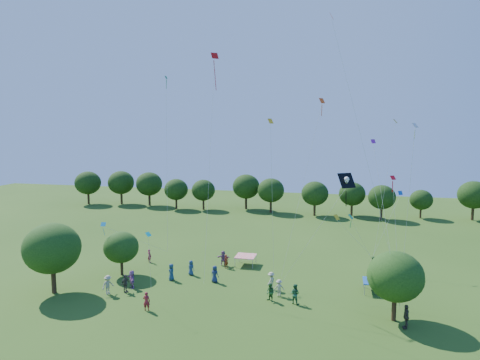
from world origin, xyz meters
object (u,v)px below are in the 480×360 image
Objects in this scene: near_tree_west at (52,248)px; near_tree_east at (395,276)px; near_tree_north at (121,247)px; tent_blue at (375,282)px; pirate_kite at (345,182)px; red_high_kite at (213,94)px; tent_red_stripe at (246,256)px.

near_tree_west is 1.17× the size of near_tree_east.
near_tree_north is 2.11× the size of tent_blue.
near_tree_north is (3.78, 5.93, -1.31)m from near_tree_west.
near_tree_north is 0.82× the size of near_tree_east.
near_tree_north is 0.43× the size of pirate_kite.
near_tree_east reaches higher than near_tree_north.
pirate_kite is at bearing -2.91° from near_tree_west.
tent_blue is 0.10× the size of red_high_kite.
pirate_kite is at bearing -35.84° from red_high_kite.
near_tree_east is (26.60, -4.83, 0.67)m from near_tree_north.
pirate_kite reaches higher than near_tree_west.
near_tree_east is 2.58× the size of tent_red_stripe.
near_tree_north is at bearing 169.70° from near_tree_east.
near_tree_east is at bearing -80.45° from tent_blue.
red_high_kite reaches higher than near_tree_east.
tent_red_stripe is 14.50m from tent_blue.
pirate_kite is at bearing -149.64° from near_tree_east.
near_tree_west is 21.23m from red_high_kite.
tent_blue is (-0.99, 5.88, -2.63)m from near_tree_east.
near_tree_east is 2.58× the size of tent_blue.
tent_red_stripe is at bearing 128.01° from pirate_kite.
near_tree_west reaches higher than tent_red_stripe.
near_tree_north is at bearing -167.74° from red_high_kite.
tent_red_stripe is 19.88m from pirate_kite.
pirate_kite is (26.24, -1.33, 7.10)m from near_tree_west.
near_tree_east is 9.11m from pirate_kite.
near_tree_west is 30.39m from tent_blue.
tent_red_stripe is (-14.58, 10.94, -2.63)m from near_tree_east.
near_tree_east reaches higher than tent_blue.
pirate_kite is 0.50× the size of red_high_kite.
pirate_kite reaches higher than near_tree_north.
red_high_kite is at bearing 176.34° from tent_blue.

